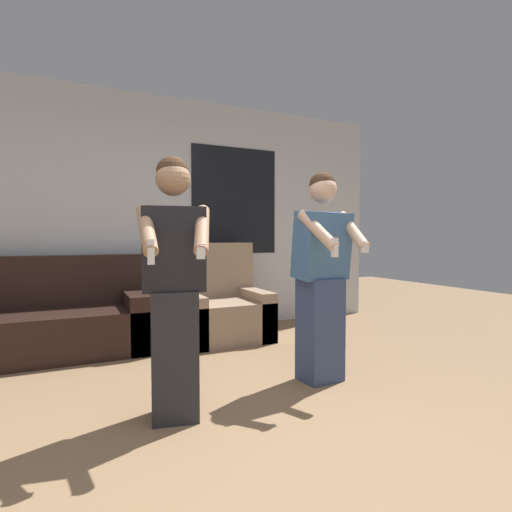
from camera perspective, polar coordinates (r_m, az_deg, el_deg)
ground_plane at (r=2.19m, az=-3.98°, el=-27.32°), size 14.00×14.00×0.00m
wall_back at (r=4.69m, az=-16.49°, el=5.71°), size 6.23×0.07×2.70m
couch at (r=4.26m, az=-27.99°, el=-8.33°), size 1.98×0.87×0.91m
armchair at (r=4.40m, az=-5.16°, el=-7.46°), size 0.92×0.83×1.03m
person_left at (r=2.43m, az=-11.62°, el=-4.24°), size 0.44×0.51×1.57m
person_right at (r=3.06m, az=9.38°, el=-2.86°), size 0.46×0.50×1.58m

